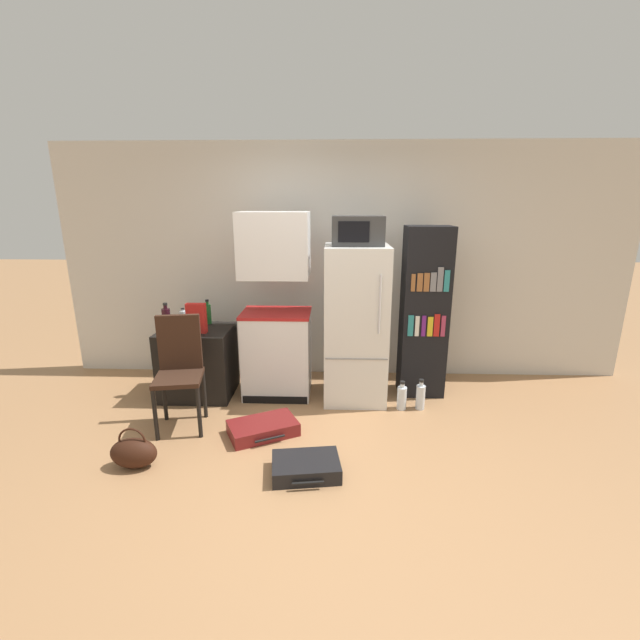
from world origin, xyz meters
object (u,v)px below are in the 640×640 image
object	(u,v)px
chair	(179,363)
water_bottle_front	(420,396)
handbag	(134,453)
bottle_clear_short	(183,316)
bottle_wine_dark	(166,318)
suitcase_small_flat	(263,428)
bottle_green_tall	(208,314)
refrigerator	(356,324)
microwave	(358,231)
water_bottle_middle	(402,397)
bookshelf	(424,313)
cereal_box	(197,318)
side_table	(198,362)
kitchen_hutch	(276,314)
suitcase_large_flat	(306,467)

from	to	relation	value
chair	water_bottle_front	bearing A→B (deg)	-0.56
handbag	bottle_clear_short	bearing A→B (deg)	93.80
bottle_wine_dark	suitcase_small_flat	distance (m)	1.55
bottle_clear_short	bottle_green_tall	distance (m)	0.29
refrigerator	bottle_clear_short	xyz separation A→B (m)	(-1.85, 0.26, -0.00)
refrigerator	chair	size ratio (longest dim) A/B	1.56
microwave	water_bottle_middle	size ratio (longest dim) A/B	1.67
handbag	bottle_green_tall	bearing A→B (deg)	83.21
suitcase_small_flat	bottle_green_tall	bearing A→B (deg)	99.44
bookshelf	water_bottle_front	size ratio (longest dim) A/B	5.63
cereal_box	bookshelf	bearing A→B (deg)	6.53
bottle_clear_short	chair	size ratio (longest dim) A/B	0.15
handbag	bookshelf	bearing A→B (deg)	30.63
bottle_green_tall	water_bottle_front	size ratio (longest dim) A/B	0.84
bottle_clear_short	cereal_box	size ratio (longest dim) A/B	0.53
cereal_box	water_bottle_front	bearing A→B (deg)	-3.54
bottle_green_tall	bookshelf	bearing A→B (deg)	-1.78
side_table	water_bottle_front	distance (m)	2.31
side_table	water_bottle_middle	world-z (taller)	side_table
handbag	water_bottle_front	world-z (taller)	handbag
suitcase_small_flat	kitchen_hutch	bearing A→B (deg)	61.90
handbag	refrigerator	bearing A→B (deg)	36.88
water_bottle_middle	handbag	bearing A→B (deg)	-154.65
water_bottle_middle	microwave	bearing A→B (deg)	150.15
chair	suitcase_small_flat	bearing A→B (deg)	-22.68
microwave	handbag	bearing A→B (deg)	-143.14
refrigerator	bottle_green_tall	world-z (taller)	refrigerator
side_table	bottle_green_tall	size ratio (longest dim) A/B	2.74
bottle_clear_short	suitcase_small_flat	world-z (taller)	bottle_clear_short
water_bottle_front	kitchen_hutch	bearing A→B (deg)	167.90
water_bottle_middle	bookshelf	bearing A→B (deg)	58.57
side_table	bottle_wine_dark	world-z (taller)	bottle_wine_dark
bottle_wine_dark	chair	bearing A→B (deg)	-61.42
bottle_wine_dark	handbag	xyz separation A→B (m)	(0.18, -1.30, -0.72)
suitcase_small_flat	handbag	size ratio (longest dim) A/B	1.88
bottle_green_tall	water_bottle_middle	world-z (taller)	bottle_green_tall
side_table	bookshelf	xyz separation A→B (m)	(2.35, 0.13, 0.52)
kitchen_hutch	bottle_green_tall	size ratio (longest dim) A/B	7.17
water_bottle_front	suitcase_large_flat	bearing A→B (deg)	-133.99
bottle_wine_dark	water_bottle_front	world-z (taller)	bottle_wine_dark
microwave	water_bottle_middle	bearing A→B (deg)	-29.85
bookshelf	bottle_green_tall	xyz separation A→B (m)	(-2.28, 0.07, -0.05)
kitchen_hutch	bottle_wine_dark	bearing A→B (deg)	-176.32
kitchen_hutch	bottle_clear_short	world-z (taller)	kitchen_hutch
bottle_clear_short	refrigerator	bearing A→B (deg)	-8.07
suitcase_large_flat	bottle_clear_short	bearing A→B (deg)	123.66
kitchen_hutch	microwave	xyz separation A→B (m)	(0.81, -0.06, 0.85)
suitcase_large_flat	side_table	bearing A→B (deg)	123.98
refrigerator	kitchen_hutch	bearing A→B (deg)	176.04
microwave	bottle_wine_dark	distance (m)	2.12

